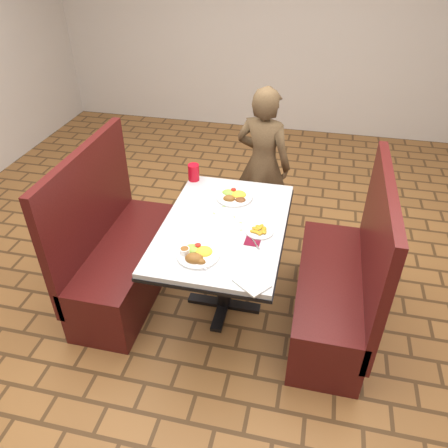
{
  "coord_description": "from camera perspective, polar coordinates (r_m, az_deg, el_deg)",
  "views": [
    {
      "loc": [
        0.52,
        -2.31,
        2.41
      ],
      "look_at": [
        0.0,
        0.0,
        0.75
      ],
      "focal_mm": 35.0,
      "sensor_mm": 36.0,
      "label": 1
    }
  ],
  "objects": [
    {
      "name": "red_tumbler",
      "position": [
        3.37,
        -3.99,
        6.75
      ],
      "size": [
        0.09,
        0.09,
        0.13
      ],
      "primitive_type": "cylinder",
      "color": "red",
      "rests_on": "dining_table"
    },
    {
      "name": "booth_bench_right",
      "position": [
        3.11,
        14.63,
        -8.23
      ],
      "size": [
        0.47,
        1.2,
        1.17
      ],
      "color": "#4C1311",
      "rests_on": "ground"
    },
    {
      "name": "booth_bench_left",
      "position": [
        3.37,
        -13.38,
        -4.13
      ],
      "size": [
        0.47,
        1.2,
        1.17
      ],
      "color": "#4C1311",
      "rests_on": "ground"
    },
    {
      "name": "fork_utensil",
      "position": [
        2.62,
        -4.28,
        -4.02
      ],
      "size": [
        0.07,
        0.15,
        0.0
      ],
      "primitive_type": "cube",
      "rotation": [
        0.0,
        0.0,
        -0.4
      ],
      "color": "silver",
      "rests_on": "dining_table"
    },
    {
      "name": "paper_napkin",
      "position": [
        2.44,
        3.64,
        -7.7
      ],
      "size": [
        0.23,
        0.22,
        0.01
      ],
      "primitive_type": "cube",
      "rotation": [
        0.0,
        0.0,
        -0.65
      ],
      "color": "white",
      "rests_on": "dining_table"
    },
    {
      "name": "far_dinner_plate",
      "position": [
        3.15,
        1.37,
        3.78
      ],
      "size": [
        0.26,
        0.26,
        0.07
      ],
      "rotation": [
        0.0,
        0.0,
        0.21
      ],
      "color": "white",
      "rests_on": "dining_table"
    },
    {
      "name": "diner_person",
      "position": [
        3.79,
        5.1,
        7.75
      ],
      "size": [
        0.56,
        0.44,
        1.35
      ],
      "primitive_type": "imported",
      "rotation": [
        0.0,
        0.0,
        2.87
      ],
      "color": "brown",
      "rests_on": "ground"
    },
    {
      "name": "dining_table",
      "position": [
        2.94,
        -0.0,
        -1.53
      ],
      "size": [
        0.81,
        1.21,
        0.75
      ],
      "color": "#B9BCBF",
      "rests_on": "ground"
    },
    {
      "name": "lettuce_shreds",
      "position": [
        2.93,
        1.02,
        0.57
      ],
      "size": [
        0.28,
        0.32,
        0.0
      ],
      "primitive_type": null,
      "color": "#81AE45",
      "rests_on": "dining_table"
    },
    {
      "name": "near_dinner_plate",
      "position": [
        2.6,
        -3.54,
        -3.8
      ],
      "size": [
        0.25,
        0.25,
        0.08
      ],
      "rotation": [
        0.0,
        0.0,
        -0.42
      ],
      "color": "white",
      "rests_on": "dining_table"
    },
    {
      "name": "plantain_plate",
      "position": [
        2.81,
        4.63,
        -0.91
      ],
      "size": [
        0.18,
        0.18,
        0.03
      ],
      "rotation": [
        0.0,
        0.0,
        -0.25
      ],
      "color": "white",
      "rests_on": "dining_table"
    },
    {
      "name": "maroon_napkin",
      "position": [
        2.74,
        3.75,
        -2.28
      ],
      "size": [
        0.1,
        0.1,
        0.0
      ],
      "primitive_type": "cube",
      "rotation": [
        0.0,
        0.0,
        -0.03
      ],
      "color": "maroon",
      "rests_on": "dining_table"
    },
    {
      "name": "room",
      "position": [
        2.41,
        -0.0,
        23.21
      ],
      "size": [
        7.0,
        7.04,
        2.82
      ],
      "color": "#915E2F",
      "rests_on": "ground"
    },
    {
      "name": "knife_utensil",
      "position": [
        2.57,
        -2.89,
        -4.82
      ],
      "size": [
        0.09,
        0.15,
        0.0
      ],
      "primitive_type": "cube",
      "rotation": [
        0.0,
        0.0,
        0.52
      ],
      "color": "silver",
      "rests_on": "dining_table"
    },
    {
      "name": "spoon_utensil",
      "position": [
        2.71,
        4.13,
        -2.59
      ],
      "size": [
        0.07,
        0.11,
        0.0
      ],
      "primitive_type": "cube",
      "rotation": [
        0.0,
        0.0,
        0.55
      ],
      "color": "silver",
      "rests_on": "dining_table"
    }
  ]
}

